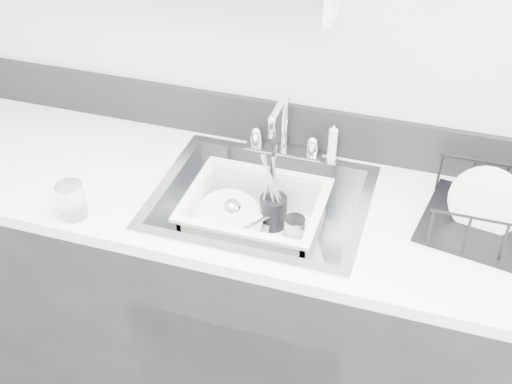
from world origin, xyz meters
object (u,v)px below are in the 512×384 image
(wash_tub, at_px, (255,219))
(dish_rack, at_px, (504,211))
(counter_run, at_px, (260,303))
(sink, at_px, (261,221))

(wash_tub, distance_m, dish_rack, 0.72)
(wash_tub, bearing_deg, counter_run, -2.27)
(sink, relative_size, dish_rack, 1.54)
(wash_tub, xyz_separation_m, dish_rack, (0.70, 0.06, 0.16))
(counter_run, bearing_deg, sink, 0.00)
(counter_run, xyz_separation_m, dish_rack, (0.69, 0.06, 0.53))
(sink, distance_m, wash_tub, 0.02)
(sink, relative_size, wash_tub, 1.53)
(counter_run, distance_m, dish_rack, 0.87)
(counter_run, xyz_separation_m, sink, (0.00, 0.00, 0.37))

